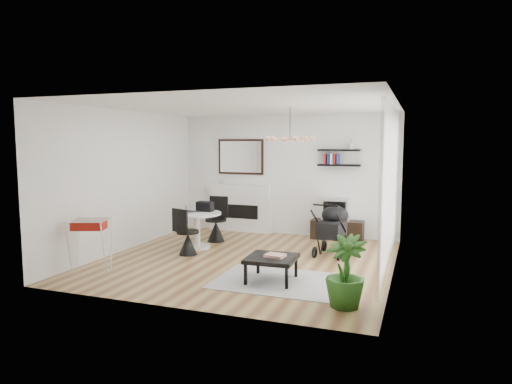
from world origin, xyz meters
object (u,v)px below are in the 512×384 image
(dining_table, at_px, (197,225))
(tv_console, at_px, (337,230))
(fireplace, at_px, (240,202))
(potted_plant, at_px, (345,272))
(crt_tv, at_px, (336,209))
(drying_rack, at_px, (91,244))
(coffee_table, at_px, (272,259))
(stroller, at_px, (333,232))

(dining_table, bearing_deg, tv_console, 35.36)
(tv_console, distance_m, dining_table, 3.04)
(fireplace, bearing_deg, potted_plant, -53.14)
(fireplace, bearing_deg, crt_tv, -3.28)
(fireplace, height_order, dining_table, fireplace)
(fireplace, bearing_deg, dining_table, -94.91)
(drying_rack, bearing_deg, coffee_table, -10.93)
(crt_tv, height_order, dining_table, crt_tv)
(fireplace, xyz_separation_m, tv_console, (2.31, -0.13, -0.48))
(fireplace, xyz_separation_m, potted_plant, (3.11, -4.15, -0.22))
(stroller, bearing_deg, fireplace, 154.78)
(fireplace, relative_size, stroller, 2.12)
(drying_rack, bearing_deg, potted_plant, -23.56)
(fireplace, distance_m, tv_console, 2.36)
(drying_rack, relative_size, potted_plant, 0.94)
(tv_console, height_order, crt_tv, crt_tv)
(crt_tv, relative_size, drying_rack, 0.64)
(fireplace, xyz_separation_m, stroller, (2.46, -1.51, -0.25))
(dining_table, xyz_separation_m, potted_plant, (3.28, -2.27, -0.01))
(potted_plant, bearing_deg, dining_table, 145.26)
(dining_table, xyz_separation_m, drying_rack, (-0.83, -2.08, -0.01))
(dining_table, relative_size, stroller, 0.96)
(tv_console, distance_m, drying_rack, 5.07)
(fireplace, distance_m, crt_tv, 2.29)
(coffee_table, bearing_deg, drying_rack, -170.03)
(tv_console, bearing_deg, drying_rack, -130.71)
(drying_rack, xyz_separation_m, coffee_table, (2.89, 0.51, -0.12))
(coffee_table, height_order, potted_plant, potted_plant)
(tv_console, distance_m, potted_plant, 4.11)
(coffee_table, bearing_deg, crt_tv, 83.51)
(drying_rack, relative_size, stroller, 0.86)
(drying_rack, height_order, stroller, stroller)
(fireplace, relative_size, dining_table, 2.22)
(crt_tv, distance_m, potted_plant, 4.11)
(dining_table, height_order, potted_plant, potted_plant)
(coffee_table, relative_size, potted_plant, 0.81)
(crt_tv, xyz_separation_m, dining_table, (-2.44, -1.75, -0.19))
(drying_rack, bearing_deg, fireplace, 55.08)
(coffee_table, xyz_separation_m, potted_plant, (1.21, -0.70, 0.12))
(dining_table, relative_size, potted_plant, 1.05)
(drying_rack, relative_size, coffee_table, 1.16)
(crt_tv, relative_size, coffee_table, 0.75)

